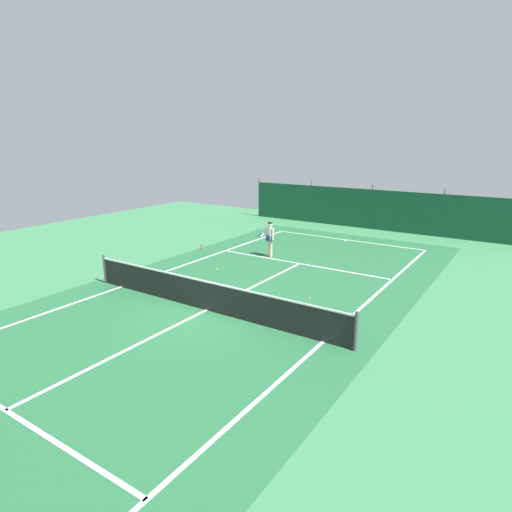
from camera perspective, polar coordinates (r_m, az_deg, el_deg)
name	(u,v)px	position (r m, az deg, el deg)	size (l,w,h in m)	color
ground_plane	(207,310)	(14.18, -6.52, -7.11)	(36.00, 36.00, 0.00)	#387A4C
court_surface	(207,310)	(14.18, -6.52, -7.09)	(11.02, 26.60, 0.01)	#236038
tennis_net	(206,295)	(14.00, -6.58, -5.17)	(10.12, 0.10, 1.10)	black
back_fence	(373,217)	(27.80, 15.15, 5.00)	(16.30, 0.98, 2.70)	#14472D
tennis_player	(270,237)	(20.07, 1.83, 2.57)	(0.86, 0.62, 1.64)	beige
tennis_ball_near_player	(309,299)	(15.07, 7.04, -5.61)	(0.07, 0.07, 0.07)	#CCDB33
tennis_ball_midcourt	(405,250)	(22.70, 19.07, 0.81)	(0.07, 0.07, 0.07)	#CCDB33
tennis_ball_by_sideline	(217,269)	(18.31, -5.17, -1.75)	(0.07, 0.07, 0.07)	#CCDB33
parked_car	(377,209)	(30.04, 15.61, 6.04)	(2.09, 4.24, 1.68)	silver
water_bottle	(202,246)	(21.88, -7.19, 1.26)	(0.08, 0.08, 0.24)	#D84C38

